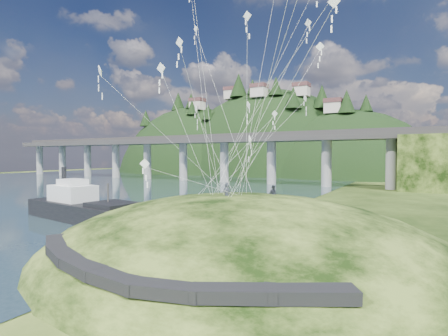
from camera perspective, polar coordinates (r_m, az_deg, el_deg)
The scene contains 10 objects.
ground at distance 32.33m, azimuth -11.77°, elevation -12.70°, with size 320.00×320.00×0.00m, color black.
water at distance 107.29m, azimuth -30.51°, elevation -2.64°, with size 240.00×240.00×0.00m, color #2D4753.
grass_hill at distance 30.06m, azimuth 3.02°, elevation -16.79°, with size 36.00×32.00×13.00m.
footpath at distance 20.00m, azimuth -14.20°, elevation -15.82°, with size 22.29×5.84×0.83m.
bridge at distance 104.76m, azimuth 2.71°, elevation 2.84°, with size 160.00×11.00×15.00m.
far_ridge at distance 159.96m, azimuth 5.62°, elevation -3.60°, with size 153.00×70.00×94.50m.
work_barge at distance 48.15m, azimuth -22.12°, elevation -5.91°, with size 19.69×7.86×6.70m.
wooden_dock at distance 39.28m, azimuth -9.21°, elevation -9.30°, with size 15.93×2.60×1.14m.
kite_flyers at distance 29.28m, azimuth 4.45°, elevation -2.65°, with size 3.49×3.91×2.06m.
kite_swarm at distance 31.97m, azimuth 3.40°, elevation 19.93°, with size 18.90×17.33×21.50m.
Camera 1 is at (20.64, -23.50, 8.19)m, focal length 28.00 mm.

